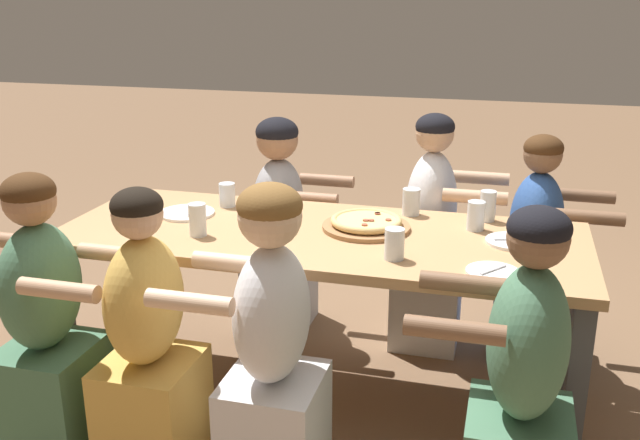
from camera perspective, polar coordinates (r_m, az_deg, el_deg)
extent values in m
plane|color=brown|center=(3.19, 0.00, -13.82)|extent=(18.00, 18.00, 0.00)
cube|color=tan|center=(2.87, 0.00, -1.33)|extent=(2.10, 0.81, 0.04)
cube|color=#4C4C51|center=(3.13, -19.78, -8.20)|extent=(0.07, 0.07, 0.71)
cube|color=#4C4C51|center=(2.64, 19.70, -13.29)|extent=(0.07, 0.07, 0.71)
cube|color=#4C4C51|center=(3.66, -13.71, -3.76)|extent=(0.07, 0.07, 0.71)
cube|color=#4C4C51|center=(3.25, 18.93, -7.06)|extent=(0.07, 0.07, 0.71)
cylinder|color=#996B42|center=(2.90, 3.71, -0.56)|extent=(0.36, 0.36, 0.02)
torus|color=#DBB26B|center=(2.89, 3.72, -0.07)|extent=(0.29, 0.29, 0.03)
cylinder|color=#E5C675|center=(2.89, 3.72, -0.16)|extent=(0.25, 0.25, 0.02)
cylinder|color=#9E4C38|center=(2.86, 4.13, -0.02)|extent=(0.02, 0.02, 0.01)
cylinder|color=#9E4C38|center=(2.86, 3.67, -0.02)|extent=(0.02, 0.02, 0.01)
cylinder|color=#9E4C38|center=(2.81, 3.58, -0.39)|extent=(0.02, 0.02, 0.01)
cylinder|color=#9E4C38|center=(2.95, 4.63, 0.51)|extent=(0.02, 0.02, 0.01)
cylinder|color=#9E4C38|center=(2.96, 4.62, 0.55)|extent=(0.02, 0.02, 0.01)
cylinder|color=#9E4C38|center=(2.88, 5.50, 0.02)|extent=(0.02, 0.02, 0.01)
cylinder|color=white|center=(3.14, -10.61, 0.56)|extent=(0.24, 0.24, 0.01)
cube|color=#B7B7BC|center=(3.13, -10.62, 0.71)|extent=(0.10, 0.15, 0.01)
cylinder|color=white|center=(2.83, 15.17, -1.67)|extent=(0.21, 0.21, 0.01)
cube|color=#B7B7BC|center=(2.83, 15.18, -1.50)|extent=(0.14, 0.05, 0.01)
cylinder|color=white|center=(2.52, 13.66, -4.08)|extent=(0.19, 0.19, 0.01)
cube|color=#B7B7BC|center=(2.51, 13.68, -3.89)|extent=(0.09, 0.11, 0.01)
cylinder|color=silver|center=(3.06, -5.13, 1.23)|extent=(0.08, 0.08, 0.10)
cylinder|color=#1EA8DB|center=(3.06, -5.12, 0.97)|extent=(0.07, 0.07, 0.07)
cylinder|color=black|center=(3.05, -4.80, 1.44)|extent=(0.01, 0.02, 0.13)
cylinder|color=silver|center=(3.21, -7.44, 2.01)|extent=(0.07, 0.07, 0.11)
cylinder|color=silver|center=(3.22, -7.42, 1.63)|extent=(0.06, 0.06, 0.06)
cylinder|color=silver|center=(3.06, 13.27, 1.10)|extent=(0.07, 0.07, 0.13)
cylinder|color=black|center=(3.07, 13.23, 0.59)|extent=(0.06, 0.06, 0.07)
cylinder|color=silver|center=(2.57, 5.97, -1.92)|extent=(0.07, 0.07, 0.12)
cylinder|color=black|center=(2.58, 5.96, -2.32)|extent=(0.06, 0.06, 0.08)
cylinder|color=silver|center=(3.09, 7.30, 1.45)|extent=(0.08, 0.08, 0.12)
cylinder|color=silver|center=(3.10, 7.29, 1.05)|extent=(0.07, 0.07, 0.07)
cylinder|color=silver|center=(2.84, -9.77, 0.02)|extent=(0.07, 0.07, 0.13)
cylinder|color=black|center=(2.85, -9.74, -0.55)|extent=(0.06, 0.06, 0.07)
cylinder|color=silver|center=(3.04, -14.94, 0.78)|extent=(0.07, 0.07, 0.13)
cylinder|color=black|center=(3.04, -14.92, 0.50)|extent=(0.06, 0.06, 0.09)
cylinder|color=silver|center=(2.94, 12.36, 0.34)|extent=(0.07, 0.07, 0.12)
cylinder|color=black|center=(2.94, 12.33, -0.12)|extent=(0.06, 0.06, 0.07)
cube|color=#2D5193|center=(3.56, 16.27, -7.00)|extent=(0.32, 0.34, 0.44)
ellipsoid|color=#2D5193|center=(3.40, 16.93, -0.07)|extent=(0.24, 0.36, 0.46)
sphere|color=brown|center=(3.32, 17.41, 5.03)|extent=(0.17, 0.17, 0.17)
ellipsoid|color=#422814|center=(3.31, 17.46, 5.53)|extent=(0.17, 0.17, 0.12)
cylinder|color=brown|center=(3.55, 20.32, 1.83)|extent=(0.28, 0.06, 0.06)
cylinder|color=brown|center=(3.22, 20.77, 0.20)|extent=(0.28, 0.06, 0.06)
cube|color=silver|center=(3.57, 8.52, -6.34)|extent=(0.32, 0.34, 0.44)
ellipsoid|color=silver|center=(3.40, 8.89, 1.12)|extent=(0.24, 0.36, 0.53)
sphere|color=tan|center=(3.32, 9.18, 6.86)|extent=(0.18, 0.18, 0.18)
ellipsoid|color=black|center=(3.31, 9.20, 7.39)|extent=(0.18, 0.18, 0.12)
cylinder|color=tan|center=(3.52, 12.63, 3.31)|extent=(0.28, 0.06, 0.06)
cylinder|color=tan|center=(3.19, 12.29, 1.82)|extent=(0.28, 0.06, 0.06)
cube|color=silver|center=(2.56, -3.64, -16.74)|extent=(0.32, 0.34, 0.44)
ellipsoid|color=silver|center=(2.33, -3.86, -7.48)|extent=(0.24, 0.36, 0.47)
sphere|color=beige|center=(2.21, -4.04, 0.30)|extent=(0.20, 0.20, 0.20)
ellipsoid|color=brown|center=(2.20, -4.06, 1.18)|extent=(0.21, 0.21, 0.14)
cylinder|color=beige|center=(2.22, -10.41, -6.49)|extent=(0.28, 0.06, 0.06)
cylinder|color=beige|center=(2.51, -7.09, -3.42)|extent=(0.28, 0.06, 0.06)
cube|color=#477556|center=(2.92, -20.43, -13.22)|extent=(0.32, 0.34, 0.44)
ellipsoid|color=#477556|center=(2.72, -21.46, -4.96)|extent=(0.24, 0.36, 0.47)
sphere|color=#9E7051|center=(2.62, -22.25, 1.49)|extent=(0.18, 0.18, 0.18)
ellipsoid|color=#422814|center=(2.61, -22.33, 2.16)|extent=(0.18, 0.18, 0.13)
cylinder|color=#9E7051|center=(2.94, -22.97, -1.61)|extent=(0.28, 0.06, 0.06)
cube|color=#99999E|center=(3.72, -3.23, -5.13)|extent=(0.32, 0.34, 0.44)
ellipsoid|color=#99999E|center=(3.57, -3.35, 1.43)|extent=(0.24, 0.36, 0.44)
sphere|color=#9E7051|center=(3.49, -3.45, 6.47)|extent=(0.21, 0.21, 0.21)
ellipsoid|color=black|center=(3.48, -3.46, 7.05)|extent=(0.21, 0.21, 0.14)
cylinder|color=#9E7051|center=(3.65, 0.55, 3.19)|extent=(0.28, 0.06, 0.06)
cylinder|color=#9E7051|center=(3.33, -0.94, 1.74)|extent=(0.28, 0.06, 0.06)
cube|color=gold|center=(2.72, -13.14, -14.91)|extent=(0.32, 0.34, 0.44)
ellipsoid|color=gold|center=(2.51, -13.87, -6.26)|extent=(0.24, 0.36, 0.46)
sphere|color=tan|center=(2.40, -14.41, 0.47)|extent=(0.17, 0.17, 0.17)
ellipsoid|color=black|center=(2.40, -14.46, 1.15)|extent=(0.17, 0.17, 0.12)
cylinder|color=tan|center=(2.45, -20.17, -5.28)|extent=(0.28, 0.06, 0.06)
cylinder|color=tan|center=(2.72, -16.11, -2.62)|extent=(0.28, 0.06, 0.06)
ellipsoid|color=#477556|center=(2.22, 16.30, -9.36)|extent=(0.24, 0.36, 0.48)
sphere|color=brown|center=(2.10, 17.07, -1.40)|extent=(0.18, 0.18, 0.18)
ellipsoid|color=black|center=(2.09, 17.15, -0.59)|extent=(0.18, 0.18, 0.12)
cylinder|color=brown|center=(2.03, 10.69, -8.66)|extent=(0.28, 0.06, 0.06)
cylinder|color=brown|center=(2.34, 11.43, -4.99)|extent=(0.28, 0.06, 0.06)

